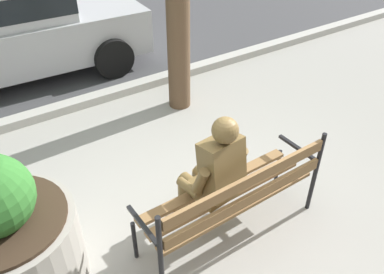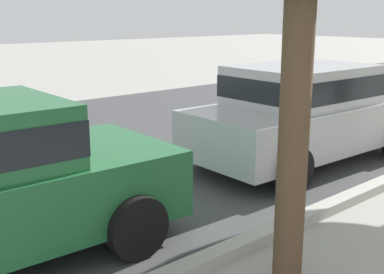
% 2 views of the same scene
% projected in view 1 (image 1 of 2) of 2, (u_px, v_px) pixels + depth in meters
% --- Properties ---
extents(ground_plane, '(80.00, 80.00, 0.00)m').
position_uv_depth(ground_plane, '(216.00, 226.00, 3.95)').
color(ground_plane, '#9E9B93').
extents(street_surface, '(60.00, 9.00, 0.01)m').
position_uv_depth(street_surface, '(23.00, 12.00, 9.01)').
color(street_surface, '#424244').
rests_on(street_surface, ground).
extents(curb_stone, '(60.00, 0.20, 0.12)m').
position_uv_depth(curb_stone, '(101.00, 96.00, 5.87)').
color(curb_stone, '#B2AFA8').
rests_on(curb_stone, ground).
extents(park_bench, '(1.81, 0.58, 0.95)m').
position_uv_depth(park_bench, '(236.00, 195.00, 3.53)').
color(park_bench, olive).
rests_on(park_bench, ground).
extents(bronze_statue_seated, '(0.61, 0.81, 1.37)m').
position_uv_depth(bronze_statue_seated, '(211.00, 176.00, 3.55)').
color(bronze_statue_seated, brown).
rests_on(bronze_statue_seated, ground).
extents(concrete_planter, '(1.10, 1.10, 1.34)m').
position_uv_depth(concrete_planter, '(10.00, 242.00, 3.14)').
color(concrete_planter, gray).
rests_on(concrete_planter, ground).
extents(parked_car_silver, '(4.16, 2.05, 1.56)m').
position_uv_depth(parked_car_silver, '(3.00, 26.00, 6.05)').
color(parked_car_silver, '#B7B7BC').
rests_on(parked_car_silver, ground).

